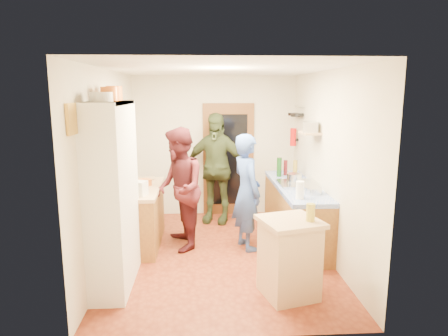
{
  "coord_description": "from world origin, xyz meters",
  "views": [
    {
      "loc": [
        -0.26,
        -5.41,
        2.3
      ],
      "look_at": [
        0.06,
        0.15,
        1.24
      ],
      "focal_mm": 32.0,
      "sensor_mm": 36.0,
      "label": 1
    }
  ],
  "objects": [
    {
      "name": "island_base",
      "position": [
        0.72,
        -1.22,
        0.43
      ],
      "size": [
        0.68,
        0.68,
        0.86
      ],
      "primitive_type": "cube",
      "rotation": [
        0.0,
        0.0,
        0.28
      ],
      "color": "tan",
      "rests_on": "ground"
    },
    {
      "name": "kettle",
      "position": [
        -1.25,
        0.27,
        0.98
      ],
      "size": [
        0.16,
        0.16,
        0.16
      ],
      "primitive_type": "cylinder",
      "rotation": [
        0.0,
        0.0,
        0.1
      ],
      "color": "white",
      "rests_on": "left_counter_top"
    },
    {
      "name": "wall_shelf",
      "position": [
        1.37,
        0.45,
        1.7
      ],
      "size": [
        0.26,
        0.42,
        0.03
      ],
      "primitive_type": "cube",
      "color": "tan",
      "rests_on": "wall_right"
    },
    {
      "name": "chopping_board",
      "position": [
        -1.18,
        1.01,
        0.91
      ],
      "size": [
        0.32,
        0.25,
        0.02
      ],
      "primitive_type": "cube",
      "rotation": [
        0.0,
        0.0,
        0.12
      ],
      "color": "tan",
      "rests_on": "left_counter_top"
    },
    {
      "name": "door_frame",
      "position": [
        0.25,
        1.97,
        1.05
      ],
      "size": [
        0.95,
        0.06,
        2.1
      ],
      "primitive_type": "cube",
      "color": "brown",
      "rests_on": "ground"
    },
    {
      "name": "oil_jar",
      "position": [
        0.93,
        -1.29,
        1.01
      ],
      "size": [
        0.12,
        0.12,
        0.19
      ],
      "primitive_type": "cylinder",
      "rotation": [
        0.0,
        0.0,
        0.28
      ],
      "color": "#AD9E2D",
      "rests_on": "island_top"
    },
    {
      "name": "person_back",
      "position": [
        0.0,
        1.5,
        0.98
      ],
      "size": [
        1.24,
        0.82,
        1.96
      ],
      "primitive_type": "imported",
      "rotation": [
        0.0,
        0.0,
        -0.33
      ],
      "color": "#2D381E",
      "rests_on": "ground"
    },
    {
      "name": "mixing_bowl",
      "position": [
        1.3,
        -0.08,
        0.95
      ],
      "size": [
        0.28,
        0.28,
        0.09
      ],
      "primitive_type": "cylinder",
      "rotation": [
        0.0,
        0.0,
        0.14
      ],
      "color": "silver",
      "rests_on": "right_counter_top"
    },
    {
      "name": "wall_back",
      "position": [
        0.0,
        2.01,
        1.3
      ],
      "size": [
        3.0,
        0.02,
        2.6
      ],
      "primitive_type": "cube",
      "color": "beige",
      "rests_on": "ground"
    },
    {
      "name": "fire_extinguisher",
      "position": [
        1.41,
        1.7,
        1.5
      ],
      "size": [
        0.11,
        0.11,
        0.32
      ],
      "primitive_type": "cylinder",
      "color": "red",
      "rests_on": "wall_right"
    },
    {
      "name": "bottle_c",
      "position": [
        1.31,
        1.06,
        1.04
      ],
      "size": [
        0.08,
        0.08,
        0.28
      ],
      "primitive_type": "cylinder",
      "rotation": [
        0.0,
        0.0,
        -0.08
      ],
      "color": "olive",
      "rests_on": "right_counter_top"
    },
    {
      "name": "radio",
      "position": [
        1.37,
        0.45,
        1.79
      ],
      "size": [
        0.29,
        0.34,
        0.15
      ],
      "primitive_type": "cube",
      "rotation": [
        0.0,
        0.0,
        -0.24
      ],
      "color": "silver",
      "rests_on": "wall_shelf"
    },
    {
      "name": "wall_right",
      "position": [
        1.51,
        0.0,
        1.3
      ],
      "size": [
        0.02,
        4.0,
        2.6
      ],
      "primitive_type": "cube",
      "color": "beige",
      "rests_on": "ground"
    },
    {
      "name": "pan_hang_a",
      "position": [
        1.4,
        1.35,
        1.92
      ],
      "size": [
        0.18,
        0.18,
        0.05
      ],
      "primitive_type": "cylinder",
      "color": "black",
      "rests_on": "pan_rail"
    },
    {
      "name": "floor",
      "position": [
        0.0,
        0.0,
        -0.01
      ],
      "size": [
        3.0,
        4.0,
        0.02
      ],
      "primitive_type": "cube",
      "color": "brown",
      "rests_on": "ground"
    },
    {
      "name": "right_counter_base",
      "position": [
        1.2,
        0.5,
        0.42
      ],
      "size": [
        0.6,
        2.2,
        0.84
      ],
      "primitive_type": "cube",
      "color": "#976424",
      "rests_on": "ground"
    },
    {
      "name": "hob",
      "position": [
        1.2,
        0.45,
        0.92
      ],
      "size": [
        0.55,
        0.58,
        0.04
      ],
      "primitive_type": "cube",
      "color": "silver",
      "rests_on": "right_counter_top"
    },
    {
      "name": "door_glass",
      "position": [
        0.25,
        1.94,
        1.05
      ],
      "size": [
        0.7,
        0.02,
        1.7
      ],
      "primitive_type": "cube",
      "color": "black",
      "rests_on": "door_frame"
    },
    {
      "name": "paper_towel",
      "position": [
        1.05,
        -0.33,
        1.02
      ],
      "size": [
        0.12,
        0.12,
        0.24
      ],
      "primitive_type": "cylinder",
      "rotation": [
        0.0,
        0.0,
        0.06
      ],
      "color": "white",
      "rests_on": "right_counter_top"
    },
    {
      "name": "plate_stack",
      "position": [
        -1.3,
        -1.1,
        2.25
      ],
      "size": [
        0.24,
        0.24,
        0.1
      ],
      "primitive_type": "cylinder",
      "color": "white",
      "rests_on": "hutch_top_shelf"
    },
    {
      "name": "pan_hang_c",
      "position": [
        1.4,
        1.75,
        1.91
      ],
      "size": [
        0.17,
        0.17,
        0.05
      ],
      "primitive_type": "cylinder",
      "color": "black",
      "rests_on": "pan_rail"
    },
    {
      "name": "ceiling",
      "position": [
        0.0,
        0.0,
        2.61
      ],
      "size": [
        3.0,
        4.0,
        0.02
      ],
      "primitive_type": "cube",
      "color": "silver",
      "rests_on": "ground"
    },
    {
      "name": "bottle_a",
      "position": [
        1.05,
        1.11,
        1.06
      ],
      "size": [
        0.08,
        0.08,
        0.32
      ],
      "primitive_type": "cylinder",
      "rotation": [
        0.0,
        0.0,
        -0.03
      ],
      "color": "#143F14",
      "rests_on": "right_counter_top"
    },
    {
      "name": "cutting_board",
      "position": [
        0.66,
        -1.18,
        0.9
      ],
      "size": [
        0.41,
        0.36,
        0.02
      ],
      "primitive_type": "cube",
      "rotation": [
        0.0,
        0.0,
        0.28
      ],
      "color": "white",
      "rests_on": "island_top"
    },
    {
      "name": "pot_on_hob",
      "position": [
        1.15,
        0.44,
        1.01
      ],
      "size": [
        0.22,
        0.22,
        0.14
      ],
      "primitive_type": "cylinder",
      "color": "silver",
      "rests_on": "hob"
    },
    {
      "name": "bottle_b",
      "position": [
        1.18,
        1.21,
        1.03
      ],
      "size": [
        0.08,
        0.08,
        0.26
      ],
      "primitive_type": "cylinder",
      "rotation": [
        0.0,
        0.0,
        0.3
      ],
      "color": "#591419",
      "rests_on": "right_counter_top"
    },
    {
      "name": "island_top",
      "position": [
        0.72,
        -1.22,
        0.89
      ],
      "size": [
        0.77,
        0.77,
        0.05
      ],
      "primitive_type": "cube",
      "rotation": [
        0.0,
        0.0,
        0.28
      ],
      "color": "tan",
      "rests_on": "island_base"
    },
    {
      "name": "toaster",
      "position": [
        -1.15,
        -0.01,
        1.0
      ],
      "size": [
        0.31,
        0.25,
        0.2
      ],
      "primitive_type": "cube",
      "rotation": [
        0.0,
        0.0,
        -0.34
      ],
      "color": "white",
      "rests_on": "left_counter_top"
    },
    {
      "name": "wall_front",
      "position": [
        0.0,
        -2.01,
        1.3
      ],
      "size": [
        3.0,
        0.02,
        2.6
      ],
      "primitive_type": "cube",
      "color": "beige",
      "rests_on": "ground"
    },
    {
      "name": "person_hob",
      "position": [
        0.44,
        0.23,
        0.86
      ],
      "size": [
        0.59,
        0.72,
        1.72
      ],
      "primitive_type": "imported",
      "rotation": [
        0.0,
        0.0,
        1.9
      ],
      "color": "#334E9E",
      "rests_on": "ground"
    },
    {
      "name": "left_counter_top",
      "position": [
        -1.2,
        0.45,
        0.88
      ],
      "size": [
        0.64,
        1.44,
        0.05
      ],
      "primitive_type": "cube",
      "color": "tan",
      "rests_on": "left_counter_base"
    },
    {
      "name": "hutch_body",
      "position": [
        -1.3,
        -0.8,
        1.1
      ],
      "size": [
        0.4,
        1.2,
        2.2
      ],
      "primitive_type": "cube",
      "color": "silver",
      "rests_on": "ground"
    },
    {
      "name": "pan_hang_b",
      "position": [
        1.4,
        1.55,
        1.9
      ],
      "size": [
        0.16,
        0.16,
        0.05
      ],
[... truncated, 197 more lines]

